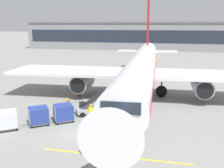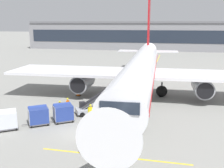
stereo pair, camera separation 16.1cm
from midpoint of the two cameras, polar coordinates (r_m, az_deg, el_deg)
The scene contains 14 objects.
ground_plane at distance 25.97m, azimuth -7.00°, elevation -10.36°, with size 600.00×600.00×0.00m, color gray.
parked_airplane at distance 36.95m, azimuth 6.02°, elevation 3.04°, with size 37.14×47.38×15.99m.
belt_loader at distance 30.86m, azimuth -4.24°, elevation -4.68°, with size 5.00×3.71×3.46m.
baggage_cart_lead at distance 28.85m, azimuth -10.51°, elevation -5.97°, with size 2.69×2.46×1.91m.
baggage_cart_second at distance 28.54m, azimuth -15.57°, elevation -6.45°, with size 2.69×2.46×1.91m.
baggage_cart_third at distance 28.29m, azimuth -21.70°, elevation -7.07°, with size 2.69×2.46×1.91m.
ground_crew_by_loader at distance 28.90m, azimuth -4.72°, elevation -5.77°, with size 0.52×0.38×1.74m.
ground_crew_by_carts at distance 30.67m, azimuth -11.19°, elevation -4.87°, with size 0.53×0.38×1.74m.
ground_crew_marshaller at distance 30.03m, azimuth -9.32°, elevation -5.18°, with size 0.56×0.30×1.74m.
ground_crew_wingwalker at distance 31.67m, azimuth -9.56°, elevation -4.24°, with size 0.27×0.57×1.74m.
safety_cone_engine_keepout at distance 38.80m, azimuth -7.39°, elevation -1.96°, with size 0.68×0.68×0.77m.
apron_guidance_line_lead_in at distance 37.01m, azimuth 5.72°, elevation -3.24°, with size 0.20×110.00×0.01m.
apron_guidance_line_stop_bar at distance 21.68m, azimuth 0.32°, elevation -15.16°, with size 12.00×0.20×0.01m.
terminal_building at distance 109.15m, azimuth 14.55°, elevation 9.88°, with size 123.23×14.70×11.04m.
Camera 1 is at (8.10, -22.48, 10.15)m, focal length 42.91 mm.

